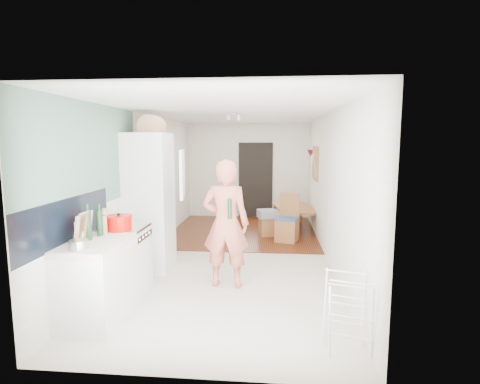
# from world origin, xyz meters

# --- Properties ---
(room_shell) EXTENTS (3.20, 7.00, 2.50)m
(room_shell) POSITION_xyz_m (0.00, 0.00, 1.25)
(room_shell) COLOR white
(room_shell) RESTS_ON ground
(floor) EXTENTS (3.20, 7.00, 0.01)m
(floor) POSITION_xyz_m (0.00, 0.00, 0.00)
(floor) COLOR beige
(floor) RESTS_ON ground
(wood_floor_overlay) EXTENTS (3.20, 3.30, 0.01)m
(wood_floor_overlay) POSITION_xyz_m (0.00, 1.85, 0.01)
(wood_floor_overlay) COLOR #622A18
(wood_floor_overlay) RESTS_ON room_shell
(sage_wall_panel) EXTENTS (0.02, 3.00, 1.30)m
(sage_wall_panel) POSITION_xyz_m (-1.59, -2.00, 1.85)
(sage_wall_panel) COLOR slate
(sage_wall_panel) RESTS_ON room_shell
(tile_splashback) EXTENTS (0.02, 1.90, 0.50)m
(tile_splashback) POSITION_xyz_m (-1.59, -2.55, 1.15)
(tile_splashback) COLOR black
(tile_splashback) RESTS_ON room_shell
(doorway_recess) EXTENTS (0.90, 0.04, 2.00)m
(doorway_recess) POSITION_xyz_m (0.20, 3.48, 1.00)
(doorway_recess) COLOR black
(doorway_recess) RESTS_ON room_shell
(base_cabinet) EXTENTS (0.60, 0.90, 0.86)m
(base_cabinet) POSITION_xyz_m (-1.30, -2.55, 0.43)
(base_cabinet) COLOR white
(base_cabinet) RESTS_ON room_shell
(worktop) EXTENTS (0.62, 0.92, 0.06)m
(worktop) POSITION_xyz_m (-1.30, -2.55, 0.89)
(worktop) COLOR silver
(worktop) RESTS_ON room_shell
(range_cooker) EXTENTS (0.60, 0.60, 0.88)m
(range_cooker) POSITION_xyz_m (-1.30, -1.80, 0.44)
(range_cooker) COLOR white
(range_cooker) RESTS_ON room_shell
(cooker_top) EXTENTS (0.60, 0.60, 0.04)m
(cooker_top) POSITION_xyz_m (-1.30, -1.80, 0.90)
(cooker_top) COLOR silver
(cooker_top) RESTS_ON room_shell
(fridge_housing) EXTENTS (0.66, 0.66, 2.15)m
(fridge_housing) POSITION_xyz_m (-1.27, -0.78, 1.07)
(fridge_housing) COLOR white
(fridge_housing) RESTS_ON room_shell
(fridge_door) EXTENTS (0.14, 0.56, 0.70)m
(fridge_door) POSITION_xyz_m (-0.66, -1.08, 1.55)
(fridge_door) COLOR white
(fridge_door) RESTS_ON room_shell
(fridge_interior) EXTENTS (0.02, 0.52, 0.66)m
(fridge_interior) POSITION_xyz_m (-0.96, -0.78, 1.55)
(fridge_interior) COLOR white
(fridge_interior) RESTS_ON room_shell
(pinboard) EXTENTS (0.03, 0.90, 0.70)m
(pinboard) POSITION_xyz_m (1.58, 1.90, 1.55)
(pinboard) COLOR tan
(pinboard) RESTS_ON room_shell
(pinboard_frame) EXTENTS (0.00, 0.94, 0.74)m
(pinboard_frame) POSITION_xyz_m (1.57, 1.90, 1.55)
(pinboard_frame) COLOR #AD7036
(pinboard_frame) RESTS_ON room_shell
(wall_sconce) EXTENTS (0.18, 0.18, 0.16)m
(wall_sconce) POSITION_xyz_m (1.54, 2.55, 1.75)
(wall_sconce) COLOR maroon
(wall_sconce) RESTS_ON room_shell
(person) EXTENTS (0.79, 0.53, 2.10)m
(person) POSITION_xyz_m (0.02, -1.39, 1.05)
(person) COLOR #DD6C59
(person) RESTS_ON floor
(dining_table) EXTENTS (0.91, 1.35, 0.44)m
(dining_table) POSITION_xyz_m (1.20, 2.22, 0.22)
(dining_table) COLOR #AD7036
(dining_table) RESTS_ON floor
(dining_chair) EXTENTS (0.51, 0.51, 0.97)m
(dining_chair) POSITION_xyz_m (0.95, 1.06, 0.49)
(dining_chair) COLOR #AD7036
(dining_chair) RESTS_ON floor
(stool) EXTENTS (0.38, 0.38, 0.40)m
(stool) POSITION_xyz_m (0.54, 1.48, 0.20)
(stool) COLOR #AD7036
(stool) RESTS_ON floor
(grey_drape) EXTENTS (0.47, 0.47, 0.17)m
(grey_drape) POSITION_xyz_m (0.55, 1.49, 0.48)
(grey_drape) COLOR gray
(grey_drape) RESTS_ON stool
(drying_rack) EXTENTS (0.48, 0.46, 0.77)m
(drying_rack) POSITION_xyz_m (1.38, -2.97, 0.39)
(drying_rack) COLOR white
(drying_rack) RESTS_ON floor
(bread_bin) EXTENTS (0.44, 0.42, 0.20)m
(bread_bin) POSITION_xyz_m (-1.21, -0.70, 2.25)
(bread_bin) COLOR tan
(bread_bin) RESTS_ON fridge_housing
(red_casserole) EXTENTS (0.34, 0.34, 0.19)m
(red_casserole) POSITION_xyz_m (-1.25, -2.00, 1.02)
(red_casserole) COLOR red
(red_casserole) RESTS_ON cooker_top
(steel_pan) EXTENTS (0.20, 0.20, 0.10)m
(steel_pan) POSITION_xyz_m (-1.32, -2.85, 0.97)
(steel_pan) COLOR silver
(steel_pan) RESTS_ON worktop
(held_bottle) EXTENTS (0.06, 0.06, 0.27)m
(held_bottle) POSITION_xyz_m (0.09, -1.54, 1.13)
(held_bottle) COLOR #193A1E
(held_bottle) RESTS_ON person
(bottle_a) EXTENTS (0.09, 0.09, 0.33)m
(bottle_a) POSITION_xyz_m (-1.40, -2.49, 1.09)
(bottle_a) COLOR #193A1E
(bottle_a) RESTS_ON worktop
(bottle_b) EXTENTS (0.08, 0.08, 0.30)m
(bottle_b) POSITION_xyz_m (-1.36, -2.29, 1.07)
(bottle_b) COLOR #193A1E
(bottle_b) RESTS_ON worktop
(bottle_c) EXTENTS (0.09, 0.09, 0.23)m
(bottle_c) POSITION_xyz_m (-1.45, -2.60, 1.03)
(bottle_c) COLOR beige
(bottle_c) RESTS_ON worktop
(pepper_mill_front) EXTENTS (0.07, 0.07, 0.23)m
(pepper_mill_front) POSITION_xyz_m (-1.33, -2.22, 1.03)
(pepper_mill_front) COLOR tan
(pepper_mill_front) RESTS_ON worktop
(pepper_mill_back) EXTENTS (0.07, 0.07, 0.22)m
(pepper_mill_back) POSITION_xyz_m (-1.42, -2.02, 1.03)
(pepper_mill_back) COLOR tan
(pepper_mill_back) RESTS_ON worktop
(chopping_boards) EXTENTS (0.10, 0.25, 0.34)m
(chopping_boards) POSITION_xyz_m (-1.41, -2.58, 1.09)
(chopping_boards) COLOR tan
(chopping_boards) RESTS_ON worktop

